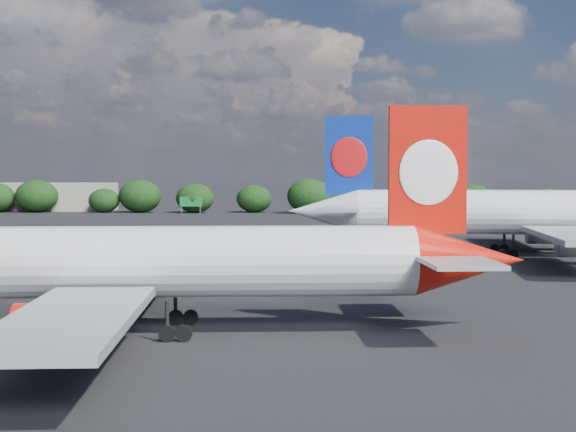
{
  "coord_description": "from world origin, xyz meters",
  "views": [
    {
      "loc": [
        18.36,
        -36.6,
        10.55
      ],
      "look_at": [
        16.0,
        12.0,
        8.0
      ],
      "focal_mm": 50.0,
      "sensor_mm": 36.0,
      "label": 1
    }
  ],
  "objects": [
    {
      "name": "horizon_treeline",
      "position": [
        -8.94,
        180.11,
        4.01
      ],
      "size": [
        202.79,
        14.6,
        9.33
      ],
      "color": "black",
      "rests_on": "ground"
    },
    {
      "name": "billboard_yellow",
      "position": [
        12.0,
        182.0,
        3.87
      ],
      "size": [
        5.0,
        0.3,
        5.5
      ],
      "color": "gold",
      "rests_on": "ground"
    },
    {
      "name": "ground",
      "position": [
        0.0,
        60.0,
        0.0
      ],
      "size": [
        500.0,
        500.0,
        0.0
      ],
      "primitive_type": "plane",
      "color": "black",
      "rests_on": "ground"
    },
    {
      "name": "highway_sign",
      "position": [
        -18.0,
        176.0,
        3.13
      ],
      "size": [
        6.0,
        0.3,
        4.5
      ],
      "color": "#15692B",
      "rests_on": "ground"
    },
    {
      "name": "terminal_building",
      "position": [
        -65.0,
        192.0,
        4.0
      ],
      "size": [
        42.0,
        16.0,
        8.0
      ],
      "color": "gray",
      "rests_on": "ground"
    },
    {
      "name": "qantas_airliner",
      "position": [
        7.78,
        15.72,
        4.6
      ],
      "size": [
        46.31,
        44.08,
        15.1
      ],
      "color": "silver",
      "rests_on": "ground"
    },
    {
      "name": "china_southern_airliner",
      "position": [
        42.03,
        67.07,
        5.51
      ],
      "size": [
        55.38,
        52.63,
        18.08
      ],
      "color": "silver",
      "rests_on": "ground"
    }
  ]
}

